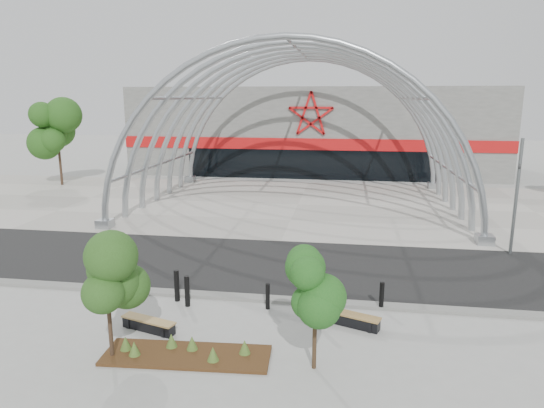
% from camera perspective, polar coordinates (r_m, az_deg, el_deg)
% --- Properties ---
extents(ground, '(140.00, 140.00, 0.00)m').
position_cam_1_polar(ground, '(18.03, -1.97, -10.86)').
color(ground, '#9A9B96').
rests_on(ground, ground).
extents(road, '(140.00, 7.00, 0.02)m').
position_cam_1_polar(road, '(21.23, -0.21, -7.13)').
color(road, black).
rests_on(road, ground).
extents(forecourt, '(60.00, 17.00, 0.04)m').
position_cam_1_polar(forecourt, '(32.69, 3.07, -0.09)').
color(forecourt, '#A29E94').
rests_on(forecourt, ground).
extents(kerb, '(60.00, 0.50, 0.12)m').
position_cam_1_polar(kerb, '(17.78, -2.13, -11.00)').
color(kerb, slate).
rests_on(kerb, ground).
extents(arena_building, '(34.00, 15.24, 8.00)m').
position_cam_1_polar(arena_building, '(49.90, 5.22, 8.85)').
color(arena_building, slate).
rests_on(arena_building, ground).
extents(vault_canopy, '(20.80, 15.80, 20.36)m').
position_cam_1_polar(vault_canopy, '(32.69, 3.07, -0.09)').
color(vault_canopy, '#9FA4A8').
rests_on(vault_canopy, ground).
extents(planting_bed, '(4.76, 1.73, 0.49)m').
position_cam_1_polar(planting_bed, '(14.46, -10.23, -16.81)').
color(planting_bed, '#311F0C').
rests_on(planting_bed, ground).
extents(signal_pole, '(0.38, 0.75, 5.36)m').
position_cam_1_polar(signal_pole, '(24.57, 26.82, 0.97)').
color(signal_pole, slate).
rests_on(signal_pole, ground).
extents(street_tree_0, '(1.58, 1.58, 3.61)m').
position_cam_1_polar(street_tree_0, '(13.87, -18.98, -7.39)').
color(street_tree_0, black).
rests_on(street_tree_0, ground).
extents(street_tree_1, '(1.45, 1.45, 3.42)m').
position_cam_1_polar(street_tree_1, '(12.75, 5.16, -9.15)').
color(street_tree_1, black).
rests_on(street_tree_1, ground).
extents(bench_0, '(1.89, 0.93, 0.39)m').
position_cam_1_polar(bench_0, '(16.05, -14.31, -13.61)').
color(bench_0, black).
rests_on(bench_0, ground).
extents(bench_1, '(1.98, 1.09, 0.41)m').
position_cam_1_polar(bench_1, '(16.08, 9.14, -13.27)').
color(bench_1, black).
rests_on(bench_1, ground).
extents(bollard_0, '(0.18, 0.18, 1.15)m').
position_cam_1_polar(bollard_0, '(17.81, -11.14, -9.41)').
color(bollard_0, black).
rests_on(bollard_0, ground).
extents(bollard_1, '(0.18, 0.18, 1.11)m').
position_cam_1_polar(bollard_1, '(17.32, -9.96, -10.07)').
color(bollard_1, black).
rests_on(bollard_1, ground).
extents(bollard_2, '(0.15, 0.15, 0.92)m').
position_cam_1_polar(bollard_2, '(16.90, -0.51, -10.81)').
color(bollard_2, black).
rests_on(bollard_2, ground).
extents(bollard_3, '(0.18, 0.18, 1.13)m').
position_cam_1_polar(bollard_3, '(15.68, 5.52, -12.38)').
color(bollard_3, black).
rests_on(bollard_3, ground).
extents(bollard_4, '(0.16, 0.16, 0.99)m').
position_cam_1_polar(bollard_4, '(17.23, 12.77, -10.54)').
color(bollard_4, black).
rests_on(bollard_4, ground).
extents(bg_tree_0, '(3.00, 3.00, 6.45)m').
position_cam_1_polar(bg_tree_0, '(43.07, -23.98, 8.12)').
color(bg_tree_0, black).
rests_on(bg_tree_0, ground).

